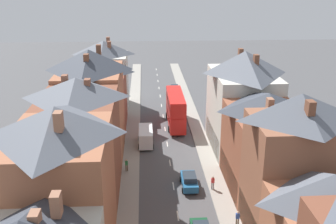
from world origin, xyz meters
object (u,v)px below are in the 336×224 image
object	(u,v)px
pedestrian_far_left	(213,182)
car_near_silver	(175,89)
pedestrian_far_right	(127,165)
double_decker_bus_lead	(175,109)
delivery_van	(146,136)
pedestrian_mid_right	(238,218)
car_mid_black	(189,181)

from	to	relation	value
pedestrian_far_left	car_near_silver	bearing A→B (deg)	91.88
car_near_silver	pedestrian_far_right	bearing A→B (deg)	-104.18
double_decker_bus_lead	pedestrian_far_left	world-z (taller)	double_decker_bus_lead
double_decker_bus_lead	delivery_van	bearing A→B (deg)	-122.70
car_near_silver	delivery_van	size ratio (longest dim) A/B	0.85
pedestrian_far_left	pedestrian_far_right	distance (m)	11.14
pedestrian_mid_right	pedestrian_far_right	world-z (taller)	same
car_near_silver	pedestrian_mid_right	world-z (taller)	pedestrian_mid_right
car_near_silver	pedestrian_far_left	distance (m)	39.31
double_decker_bus_lead	delivery_van	size ratio (longest dim) A/B	2.08
delivery_van	pedestrian_far_left	size ratio (longest dim) A/B	3.23
pedestrian_far_left	pedestrian_far_right	world-z (taller)	same
double_decker_bus_lead	pedestrian_far_left	size ratio (longest dim) A/B	6.71
double_decker_bus_lead	pedestrian_far_right	bearing A→B (deg)	-114.89
car_near_silver	pedestrian_far_right	size ratio (longest dim) A/B	2.75
pedestrian_mid_right	pedestrian_far_left	distance (m)	7.12
car_near_silver	pedestrian_mid_right	bearing A→B (deg)	-86.89
pedestrian_far_right	double_decker_bus_lead	bearing A→B (deg)	65.11
pedestrian_far_left	delivery_van	bearing A→B (deg)	119.50
car_near_silver	pedestrian_far_right	world-z (taller)	pedestrian_far_right
delivery_van	pedestrian_far_left	distance (m)	15.21
double_decker_bus_lead	pedestrian_far_right	xyz separation A→B (m)	(-7.35, -15.84, -1.78)
double_decker_bus_lead	pedestrian_far_right	size ratio (longest dim) A/B	6.71
car_near_silver	car_mid_black	xyz separation A→B (m)	(-1.30, -38.41, 0.01)
car_mid_black	pedestrian_far_right	distance (m)	8.44
double_decker_bus_lead	car_mid_black	xyz separation A→B (m)	(0.01, -19.97, -1.97)
car_mid_black	car_near_silver	bearing A→B (deg)	88.06
car_near_silver	pedestrian_far_left	bearing A→B (deg)	-88.12
car_near_silver	pedestrian_mid_right	size ratio (longest dim) A/B	2.75
delivery_van	double_decker_bus_lead	bearing A→B (deg)	57.30
car_near_silver	delivery_van	bearing A→B (deg)	-103.39
car_mid_black	pedestrian_far_left	distance (m)	2.74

